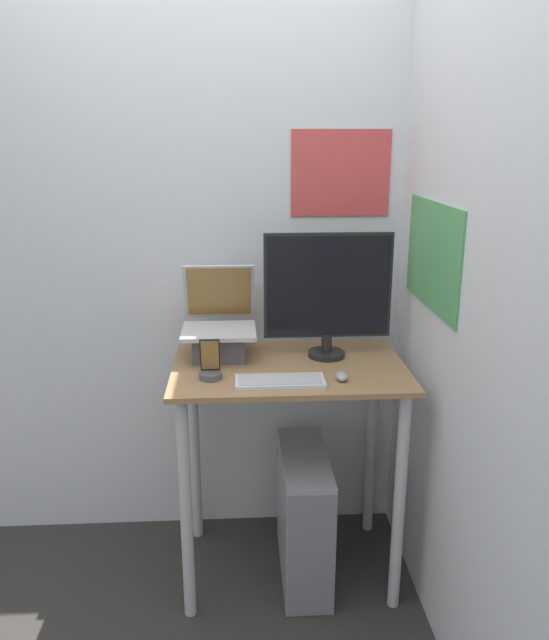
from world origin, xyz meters
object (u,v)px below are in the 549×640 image
object	(u,v)px
keyboard	(280,381)
mouse	(342,376)
laptop	(219,334)
cell_phone	(210,368)
computer_tower	(304,516)
monitor	(328,294)

from	to	relation	value
keyboard	mouse	bearing A→B (deg)	3.41
laptop	cell_phone	bearing A→B (deg)	-96.41
mouse	keyboard	bearing A→B (deg)	-176.59
laptop	computer_tower	size ratio (longest dim) A/B	0.65
cell_phone	monitor	bearing A→B (deg)	24.95
monitor	computer_tower	bearing A→B (deg)	-126.30
keyboard	computer_tower	bearing A→B (deg)	52.58
computer_tower	keyboard	bearing A→B (deg)	-127.42
laptop	mouse	bearing A→B (deg)	-32.98
keyboard	laptop	bearing A→B (deg)	126.23
laptop	computer_tower	xyz separation A→B (m)	(0.33, -0.16, -0.73)
mouse	monitor	bearing A→B (deg)	94.28
laptop	keyboard	xyz separation A→B (m)	(0.22, -0.30, -0.08)
laptop	cell_phone	world-z (taller)	laptop
monitor	cell_phone	size ratio (longest dim) A/B	3.33
monitor	mouse	xyz separation A→B (m)	(0.02, -0.26, -0.24)
laptop	computer_tower	bearing A→B (deg)	-25.49
mouse	computer_tower	world-z (taller)	mouse
laptop	mouse	xyz separation A→B (m)	(0.44, -0.29, -0.08)
keyboard	cell_phone	xyz separation A→B (m)	(-0.25, 0.06, 0.03)
keyboard	cell_phone	bearing A→B (deg)	166.08
keyboard	cell_phone	size ratio (longest dim) A/B	2.13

